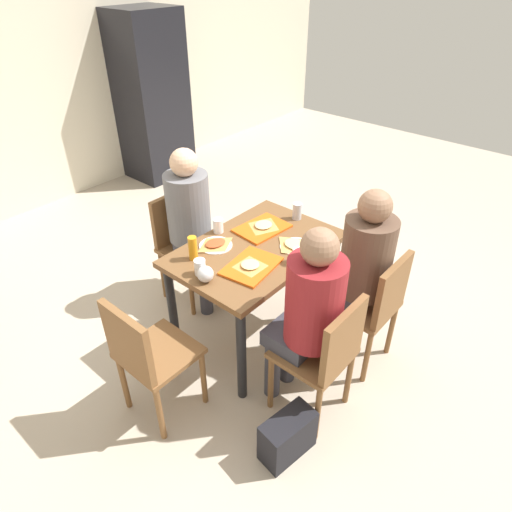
{
  "coord_description": "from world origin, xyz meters",
  "views": [
    {
      "loc": [
        -1.9,
        -1.63,
        2.39
      ],
      "look_at": [
        0.0,
        0.0,
        0.69
      ],
      "focal_mm": 31.62,
      "sensor_mm": 36.0,
      "label": 1
    }
  ],
  "objects_px": {
    "chair_far_side": "(183,239)",
    "person_far_side": "(192,217)",
    "paper_plate_center": "(216,245)",
    "plastic_cup_a": "(218,226)",
    "pizza_slice_d": "(295,245)",
    "foil_bundle": "(205,274)",
    "pizza_slice_c": "(215,244)",
    "pizza_slice_b": "(264,225)",
    "person_in_brown_jacket": "(360,264)",
    "handbag": "(288,436)",
    "tray_red_far": "(262,228)",
    "chair_near_right": "(374,303)",
    "plastic_cup_c": "(200,267)",
    "plastic_cup_b": "(298,256)",
    "chair_left_end": "(146,354)",
    "tray_red_near": "(251,266)",
    "soda_can": "(297,211)",
    "main_table": "(256,260)",
    "pizza_slice_a": "(250,265)",
    "chair_near_left": "(326,352)",
    "drink_fridge": "(152,98)",
    "paper_plate_near_edge": "(296,246)",
    "person_in_red": "(308,309)",
    "condiment_bottle": "(193,248)"
  },
  "relations": [
    {
      "from": "chair_far_side",
      "to": "person_far_side",
      "type": "bearing_deg",
      "value": -90.0
    },
    {
      "from": "paper_plate_center",
      "to": "plastic_cup_a",
      "type": "xyz_separation_m",
      "value": [
        0.14,
        0.11,
        0.05
      ]
    },
    {
      "from": "pizza_slice_d",
      "to": "foil_bundle",
      "type": "bearing_deg",
      "value": 164.21
    },
    {
      "from": "pizza_slice_c",
      "to": "pizza_slice_b",
      "type": "bearing_deg",
      "value": -14.26
    },
    {
      "from": "person_in_brown_jacket",
      "to": "handbag",
      "type": "bearing_deg",
      "value": -170.23
    },
    {
      "from": "tray_red_far",
      "to": "plastic_cup_a",
      "type": "distance_m",
      "value": 0.31
    },
    {
      "from": "chair_near_right",
      "to": "plastic_cup_c",
      "type": "height_order",
      "value": "chair_near_right"
    },
    {
      "from": "plastic_cup_b",
      "to": "pizza_slice_d",
      "type": "bearing_deg",
      "value": 41.84
    },
    {
      "from": "chair_left_end",
      "to": "plastic_cup_c",
      "type": "height_order",
      "value": "chair_left_end"
    },
    {
      "from": "tray_red_near",
      "to": "soda_can",
      "type": "bearing_deg",
      "value": 12.56
    },
    {
      "from": "plastic_cup_b",
      "to": "plastic_cup_c",
      "type": "height_order",
      "value": "same"
    },
    {
      "from": "chair_near_right",
      "to": "plastic_cup_b",
      "type": "xyz_separation_m",
      "value": [
        -0.25,
        0.44,
        0.3
      ]
    },
    {
      "from": "pizza_slice_c",
      "to": "chair_far_side",
      "type": "bearing_deg",
      "value": 72.98
    },
    {
      "from": "main_table",
      "to": "person_in_brown_jacket",
      "type": "distance_m",
      "value": 0.69
    },
    {
      "from": "pizza_slice_a",
      "to": "tray_red_far",
      "type": "bearing_deg",
      "value": 31.29
    },
    {
      "from": "pizza_slice_a",
      "to": "person_in_brown_jacket",
      "type": "bearing_deg",
      "value": -44.3
    },
    {
      "from": "pizza_slice_c",
      "to": "soda_can",
      "type": "relative_size",
      "value": 1.85
    },
    {
      "from": "plastic_cup_a",
      "to": "plastic_cup_c",
      "type": "xyz_separation_m",
      "value": [
        -0.42,
        -0.26,
        0.0
      ]
    },
    {
      "from": "chair_near_left",
      "to": "drink_fridge",
      "type": "bearing_deg",
      "value": 64.63
    },
    {
      "from": "chair_near_left",
      "to": "paper_plate_near_edge",
      "type": "relative_size",
      "value": 3.95
    },
    {
      "from": "person_in_red",
      "to": "plastic_cup_a",
      "type": "distance_m",
      "value": 0.97
    },
    {
      "from": "chair_left_end",
      "to": "person_far_side",
      "type": "height_order",
      "value": "person_far_side"
    },
    {
      "from": "tray_red_near",
      "to": "paper_plate_near_edge",
      "type": "distance_m",
      "value": 0.37
    },
    {
      "from": "person_in_brown_jacket",
      "to": "foil_bundle",
      "type": "distance_m",
      "value": 0.97
    },
    {
      "from": "main_table",
      "to": "tray_red_far",
      "type": "distance_m",
      "value": 0.26
    },
    {
      "from": "person_in_brown_jacket",
      "to": "drink_fridge",
      "type": "bearing_deg",
      "value": 71.68
    },
    {
      "from": "paper_plate_center",
      "to": "plastic_cup_a",
      "type": "height_order",
      "value": "plastic_cup_a"
    },
    {
      "from": "plastic_cup_b",
      "to": "condiment_bottle",
      "type": "distance_m",
      "value": 0.66
    },
    {
      "from": "paper_plate_near_edge",
      "to": "pizza_slice_b",
      "type": "height_order",
      "value": "pizza_slice_b"
    },
    {
      "from": "chair_near_left",
      "to": "person_far_side",
      "type": "height_order",
      "value": "person_far_side"
    },
    {
      "from": "pizza_slice_d",
      "to": "handbag",
      "type": "bearing_deg",
      "value": -144.01
    },
    {
      "from": "main_table",
      "to": "chair_far_side",
      "type": "height_order",
      "value": "chair_far_side"
    },
    {
      "from": "person_in_red",
      "to": "condiment_bottle",
      "type": "height_order",
      "value": "person_in_red"
    },
    {
      "from": "pizza_slice_d",
      "to": "plastic_cup_c",
      "type": "height_order",
      "value": "plastic_cup_c"
    },
    {
      "from": "chair_near_left",
      "to": "pizza_slice_d",
      "type": "relative_size",
      "value": 3.55
    },
    {
      "from": "chair_far_side",
      "to": "drink_fridge",
      "type": "bearing_deg",
      "value": 55.62
    },
    {
      "from": "chair_far_side",
      "to": "person_in_red",
      "type": "bearing_deg",
      "value": -101.54
    },
    {
      "from": "person_in_red",
      "to": "person_in_brown_jacket",
      "type": "xyz_separation_m",
      "value": [
        0.56,
        0.0,
        0.0
      ]
    },
    {
      "from": "main_table",
      "to": "pizza_slice_a",
      "type": "height_order",
      "value": "pizza_slice_a"
    },
    {
      "from": "person_in_brown_jacket",
      "to": "pizza_slice_b",
      "type": "xyz_separation_m",
      "value": [
        -0.07,
        0.73,
        0.03
      ]
    },
    {
      "from": "chair_near_left",
      "to": "pizza_slice_d",
      "type": "distance_m",
      "value": 0.76
    },
    {
      "from": "chair_near_right",
      "to": "handbag",
      "type": "xyz_separation_m",
      "value": [
        -0.91,
        -0.02,
        -0.37
      ]
    },
    {
      "from": "soda_can",
      "to": "handbag",
      "type": "relative_size",
      "value": 0.38
    },
    {
      "from": "person_far_side",
      "to": "pizza_slice_c",
      "type": "relative_size",
      "value": 5.67
    },
    {
      "from": "chair_near_left",
      "to": "chair_left_end",
      "type": "xyz_separation_m",
      "value": [
        -0.66,
        0.76,
        0.0
      ]
    },
    {
      "from": "plastic_cup_b",
      "to": "tray_red_near",
      "type": "bearing_deg",
      "value": 140.11
    },
    {
      "from": "main_table",
      "to": "pizza_slice_a",
      "type": "distance_m",
      "value": 0.29
    },
    {
      "from": "pizza_slice_c",
      "to": "plastic_cup_c",
      "type": "height_order",
      "value": "plastic_cup_c"
    },
    {
      "from": "paper_plate_center",
      "to": "plastic_cup_b",
      "type": "xyz_separation_m",
      "value": [
        0.2,
        -0.53,
        0.05
      ]
    },
    {
      "from": "chair_near_left",
      "to": "tray_red_near",
      "type": "distance_m",
      "value": 0.69
    }
  ]
}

